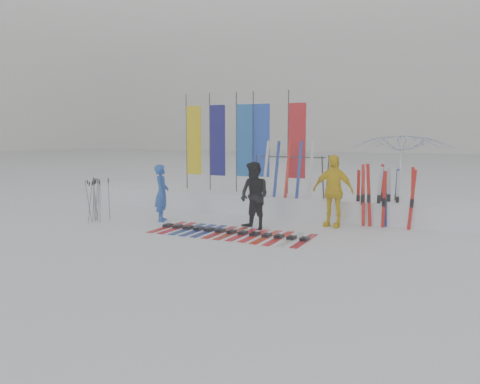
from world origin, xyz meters
The scene contains 11 objects.
ground centered at (0.00, 0.00, 0.00)m, with size 120.00×120.00×0.00m, color white.
snow_bank centered at (0.00, 4.60, 0.30)m, with size 14.00×1.60×0.60m, color white.
person_blue centered at (-2.40, 1.91, 0.80)m, with size 0.58×0.38×1.60m, color #1E4EB3.
person_black centered at (0.42, 1.99, 0.87)m, with size 0.85×0.66×1.74m, color black.
person_yellow centered at (2.15, 3.23, 0.96)m, with size 1.12×0.47×1.91m, color yellow.
tent_canopy centered at (3.61, 5.25, 1.28)m, with size 2.78×2.84×2.55m, color white.
ski_row centered at (0.15, 1.22, 0.04)m, with size 3.94×1.69×0.07m.
pole_cluster centered at (-4.07, 1.10, 0.60)m, with size 0.61×0.63×1.24m.
feather_flags centered at (-1.29, 4.76, 2.24)m, with size 4.23×0.22×3.20m.
ski_rack centered at (0.67, 4.20, 1.38)m, with size 2.04×0.80×1.23m.
upright_skis centered at (3.34, 4.04, 0.77)m, with size 1.53×1.17×1.68m.
Camera 1 is at (5.25, -8.91, 2.41)m, focal length 35.00 mm.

